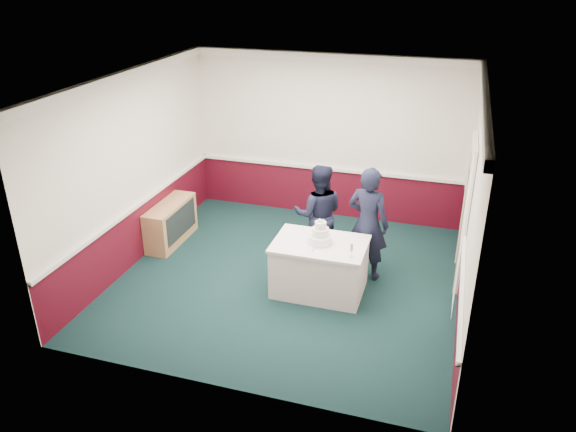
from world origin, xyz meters
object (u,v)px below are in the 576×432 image
(sideboard, at_px, (171,223))
(cake_table, at_px, (319,267))
(person_woman, at_px, (368,223))
(champagne_flute, at_px, (351,248))
(person_man, at_px, (318,214))
(cake_knife, at_px, (314,249))
(wedding_cake, at_px, (320,236))

(sideboard, relative_size, cake_table, 0.91)
(cake_table, height_order, person_woman, person_woman)
(cake_table, distance_m, champagne_flute, 0.78)
(sideboard, height_order, person_woman, person_woman)
(cake_table, relative_size, person_man, 0.81)
(sideboard, bearing_deg, person_woman, -2.54)
(cake_table, height_order, champagne_flute, champagne_flute)
(champagne_flute, height_order, person_woman, person_woman)
(cake_knife, bearing_deg, cake_table, 88.77)
(sideboard, bearing_deg, cake_table, -15.68)
(sideboard, distance_m, champagne_flute, 3.52)
(sideboard, xyz_separation_m, cake_table, (2.81, -0.79, 0.05))
(sideboard, bearing_deg, wedding_cake, -15.68)
(sideboard, distance_m, person_woman, 3.42)
(cake_table, xyz_separation_m, cake_knife, (-0.03, -0.20, 0.39))
(cake_table, bearing_deg, cake_knife, -98.53)
(sideboard, bearing_deg, champagne_flute, -17.90)
(sideboard, bearing_deg, cake_knife, -19.59)
(cake_table, xyz_separation_m, champagne_flute, (0.50, -0.28, 0.53))
(person_man, bearing_deg, champagne_flute, 109.36)
(wedding_cake, relative_size, person_woman, 0.21)
(person_man, bearing_deg, sideboard, -11.41)
(person_woman, bearing_deg, cake_knife, 68.21)
(cake_knife, xyz_separation_m, person_man, (-0.22, 1.08, 0.02))
(sideboard, height_order, cake_knife, cake_knife)
(sideboard, distance_m, wedding_cake, 2.97)
(cake_knife, height_order, champagne_flute, champagne_flute)
(champagne_flute, relative_size, person_man, 0.13)
(cake_table, height_order, cake_knife, cake_knife)
(wedding_cake, bearing_deg, person_man, 105.64)
(cake_table, xyz_separation_m, wedding_cake, (0.00, 0.00, 0.50))
(champagne_flute, bearing_deg, person_woman, 85.69)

